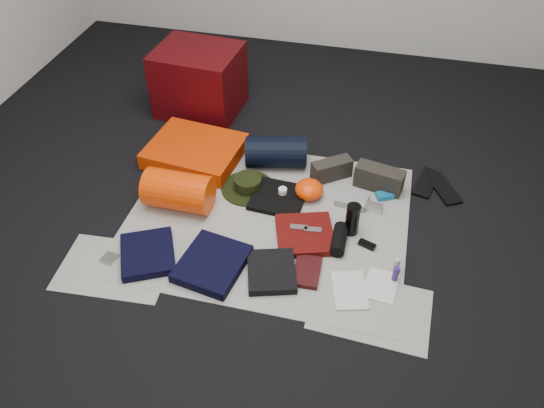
% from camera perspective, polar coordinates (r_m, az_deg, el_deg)
% --- Properties ---
extents(floor, '(4.50, 4.50, 0.02)m').
position_cam_1_polar(floor, '(3.09, -0.50, -1.76)').
color(floor, black).
rests_on(floor, ground).
extents(newspaper_mat, '(1.60, 1.30, 0.01)m').
position_cam_1_polar(newspaper_mat, '(3.09, -0.50, -1.59)').
color(newspaper_mat, beige).
rests_on(newspaper_mat, floor).
extents(newspaper_sheet_front_left, '(0.61, 0.44, 0.00)m').
position_cam_1_polar(newspaper_sheet_front_left, '(2.95, -16.56, -6.57)').
color(newspaper_sheet_front_left, beige).
rests_on(newspaper_sheet_front_left, floor).
extents(newspaper_sheet_front_right, '(0.60, 0.43, 0.00)m').
position_cam_1_polar(newspaper_sheet_front_right, '(2.71, 10.56, -11.07)').
color(newspaper_sheet_front_right, beige).
rests_on(newspaper_sheet_front_right, floor).
extents(red_cabinet, '(0.60, 0.51, 0.47)m').
position_cam_1_polar(red_cabinet, '(3.92, -7.83, 13.02)').
color(red_cabinet, '#460508').
rests_on(red_cabinet, floor).
extents(sleeping_pad, '(0.63, 0.54, 0.11)m').
position_cam_1_polar(sleeping_pad, '(3.52, -8.27, 5.67)').
color(sleeping_pad, '#DE3602').
rests_on(sleeping_pad, newspaper_mat).
extents(stuff_sack, '(0.39, 0.23, 0.23)m').
position_cam_1_polar(stuff_sack, '(3.13, -10.03, 1.40)').
color(stuff_sack, '#F43B04').
rests_on(stuff_sack, newspaper_mat).
extents(sack_strap_left, '(0.02, 0.22, 0.22)m').
position_cam_1_polar(sack_strap_left, '(3.17, -11.69, 1.58)').
color(sack_strap_left, black).
rests_on(sack_strap_left, newspaper_mat).
extents(sack_strap_right, '(0.03, 0.22, 0.22)m').
position_cam_1_polar(sack_strap_right, '(3.11, -8.30, 1.02)').
color(sack_strap_right, black).
rests_on(sack_strap_right, newspaper_mat).
extents(navy_duffel, '(0.42, 0.28, 0.20)m').
position_cam_1_polar(navy_duffel, '(3.40, 0.43, 5.60)').
color(navy_duffel, black).
rests_on(navy_duffel, newspaper_mat).
extents(boonie_brim, '(0.42, 0.42, 0.01)m').
position_cam_1_polar(boonie_brim, '(3.28, -2.59, 1.73)').
color(boonie_brim, black).
rests_on(boonie_brim, newspaper_mat).
extents(boonie_crown, '(0.17, 0.17, 0.07)m').
position_cam_1_polar(boonie_crown, '(3.25, -2.61, 2.28)').
color(boonie_crown, black).
rests_on(boonie_crown, boonie_brim).
extents(hiking_boot_left, '(0.26, 0.22, 0.13)m').
position_cam_1_polar(hiking_boot_left, '(3.34, 6.42, 3.72)').
color(hiking_boot_left, '#2D2923').
rests_on(hiking_boot_left, newspaper_mat).
extents(hiking_boot_right, '(0.31, 0.17, 0.15)m').
position_cam_1_polar(hiking_boot_right, '(3.30, 11.46, 2.72)').
color(hiking_boot_right, '#2D2923').
rests_on(hiking_boot_right, newspaper_mat).
extents(flip_flop_left, '(0.17, 0.30, 0.02)m').
position_cam_1_polar(flip_flop_left, '(3.45, 16.24, 2.19)').
color(flip_flop_left, black).
rests_on(flip_flop_left, floor).
extents(flip_flop_right, '(0.23, 0.31, 0.02)m').
position_cam_1_polar(flip_flop_right, '(3.44, 17.95, 1.59)').
color(flip_flop_right, black).
rests_on(flip_flop_right, floor).
extents(trousers_navy_a, '(0.39, 0.41, 0.05)m').
position_cam_1_polar(trousers_navy_a, '(2.94, -13.22, -5.25)').
color(trousers_navy_a, black).
rests_on(trousers_navy_a, newspaper_mat).
extents(trousers_navy_b, '(0.37, 0.41, 0.06)m').
position_cam_1_polar(trousers_navy_b, '(2.83, -6.45, -6.39)').
color(trousers_navy_b, black).
rests_on(trousers_navy_b, newspaper_mat).
extents(trousers_charcoal, '(0.32, 0.34, 0.04)m').
position_cam_1_polar(trousers_charcoal, '(2.78, -0.06, -7.27)').
color(trousers_charcoal, black).
rests_on(trousers_charcoal, newspaper_mat).
extents(black_tshirt, '(0.33, 0.31, 0.03)m').
position_cam_1_polar(black_tshirt, '(3.19, 0.68, 0.68)').
color(black_tshirt, black).
rests_on(black_tshirt, newspaper_mat).
extents(red_shirt, '(0.39, 0.39, 0.04)m').
position_cam_1_polar(red_shirt, '(2.97, 3.56, -3.31)').
color(red_shirt, '#540B09').
rests_on(red_shirt, newspaper_mat).
extents(orange_stuff_sack, '(0.20, 0.20, 0.11)m').
position_cam_1_polar(orange_stuff_sack, '(3.19, 4.01, 1.57)').
color(orange_stuff_sack, '#F43B04').
rests_on(orange_stuff_sack, newspaper_mat).
extents(first_aid_pouch, '(0.20, 0.16, 0.05)m').
position_cam_1_polar(first_aid_pouch, '(3.20, 8.58, 0.50)').
color(first_aid_pouch, gray).
rests_on(first_aid_pouch, newspaper_mat).
extents(water_bottle, '(0.10, 0.10, 0.20)m').
position_cam_1_polar(water_bottle, '(2.97, 8.65, -1.64)').
color(water_bottle, black).
rests_on(water_bottle, newspaper_mat).
extents(speaker, '(0.08, 0.21, 0.08)m').
position_cam_1_polar(speaker, '(2.93, 7.22, -3.80)').
color(speaker, black).
rests_on(speaker, newspaper_mat).
extents(compact_camera, '(0.10, 0.07, 0.04)m').
position_cam_1_polar(compact_camera, '(3.18, 10.92, -0.37)').
color(compact_camera, silver).
rests_on(compact_camera, newspaper_mat).
extents(cyan_case, '(0.12, 0.10, 0.03)m').
position_cam_1_polar(cyan_case, '(3.28, 12.02, 0.90)').
color(cyan_case, '#0F5F91').
rests_on(cyan_case, newspaper_mat).
extents(toiletry_purple, '(0.04, 0.04, 0.10)m').
position_cam_1_polar(toiletry_purple, '(2.81, 13.16, -7.33)').
color(toiletry_purple, navy).
rests_on(toiletry_purple, newspaper_mat).
extents(toiletry_clear, '(0.04, 0.04, 0.09)m').
position_cam_1_polar(toiletry_clear, '(2.85, 13.23, -6.43)').
color(toiletry_clear, '#ABB0AC').
rests_on(toiletry_clear, newspaper_mat).
extents(paperback_book, '(0.14, 0.21, 0.03)m').
position_cam_1_polar(paperback_book, '(2.80, 3.78, -7.25)').
color(paperback_book, black).
rests_on(paperback_book, newspaper_mat).
extents(map_booklet, '(0.23, 0.28, 0.01)m').
position_cam_1_polar(map_booklet, '(2.75, 8.34, -9.16)').
color(map_booklet, silver).
rests_on(map_booklet, newspaper_mat).
extents(map_printout, '(0.18, 0.22, 0.01)m').
position_cam_1_polar(map_printout, '(2.80, 11.63, -8.58)').
color(map_printout, silver).
rests_on(map_printout, newspaper_mat).
extents(sunglasses, '(0.10, 0.07, 0.02)m').
position_cam_1_polar(sunglasses, '(2.97, 10.19, -4.33)').
color(sunglasses, black).
rests_on(sunglasses, newspaper_mat).
extents(key_cluster, '(0.09, 0.09, 0.01)m').
position_cam_1_polar(key_cluster, '(2.99, -17.08, -5.63)').
color(key_cluster, silver).
rests_on(key_cluster, newspaper_mat).
extents(tape_roll, '(0.05, 0.05, 0.04)m').
position_cam_1_polar(tape_roll, '(3.19, 1.16, 1.42)').
color(tape_roll, white).
rests_on(tape_roll, black_tshirt).
extents(energy_bar_a, '(0.10, 0.05, 0.01)m').
position_cam_1_polar(energy_bar_a, '(2.97, 2.90, -2.53)').
color(energy_bar_a, silver).
rests_on(energy_bar_a, red_shirt).
extents(energy_bar_b, '(0.10, 0.05, 0.01)m').
position_cam_1_polar(energy_bar_b, '(2.96, 4.42, -2.79)').
color(energy_bar_b, silver).
rests_on(energy_bar_b, red_shirt).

